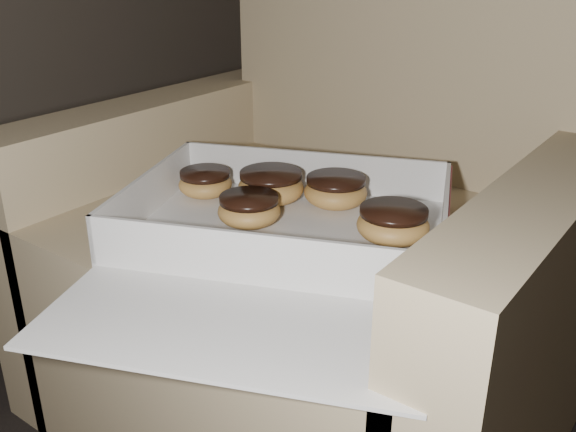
{
  "coord_description": "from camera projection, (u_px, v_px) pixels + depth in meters",
  "views": [
    {
      "loc": [
        -0.07,
        -0.08,
        0.77
      ],
      "look_at": [
        -0.57,
        0.59,
        0.41
      ],
      "focal_mm": 40.0,
      "sensor_mm": 36.0,
      "label": 1
    }
  ],
  "objects": [
    {
      "name": "armchair",
      "position": [
        320.0,
        264.0,
        1.08
      ],
      "size": [
        0.81,
        0.68,
        0.85
      ],
      "color": "#96805F",
      "rests_on": "floor"
    },
    {
      "name": "bakery_box",
      "position": [
        282.0,
        238.0,
        0.87
      ],
      "size": [
        0.59,
        0.64,
        0.07
      ],
      "rotation": [
        0.0,
        0.0,
        0.39
      ],
      "color": "silver",
      "rests_on": "armchair"
    },
    {
      "name": "donut_a",
      "position": [
        205.0,
        182.0,
        1.03
      ],
      "size": [
        0.09,
        0.09,
        0.04
      ],
      "color": "gold",
      "rests_on": "bakery_box"
    },
    {
      "name": "donut_b",
      "position": [
        393.0,
        224.0,
        0.87
      ],
      "size": [
        0.1,
        0.1,
        0.05
      ],
      "color": "gold",
      "rests_on": "bakery_box"
    },
    {
      "name": "donut_c",
      "position": [
        271.0,
        186.0,
        1.0
      ],
      "size": [
        0.1,
        0.1,
        0.05
      ],
      "color": "gold",
      "rests_on": "bakery_box"
    },
    {
      "name": "donut_d",
      "position": [
        249.0,
        209.0,
        0.92
      ],
      "size": [
        0.09,
        0.09,
        0.05
      ],
      "color": "gold",
      "rests_on": "bakery_box"
    },
    {
      "name": "donut_e",
      "position": [
        336.0,
        191.0,
        0.99
      ],
      "size": [
        0.1,
        0.1,
        0.05
      ],
      "color": "gold",
      "rests_on": "bakery_box"
    },
    {
      "name": "crumb_a",
      "position": [
        255.0,
        239.0,
        0.88
      ],
      "size": [
        0.01,
        0.01,
        0.0
      ],
      "primitive_type": "ellipsoid",
      "color": "black",
      "rests_on": "bakery_box"
    },
    {
      "name": "crumb_b",
      "position": [
        305.0,
        261.0,
        0.82
      ],
      "size": [
        0.01,
        0.01,
        0.0
      ],
      "primitive_type": "ellipsoid",
      "color": "black",
      "rests_on": "bakery_box"
    },
    {
      "name": "crumb_c",
      "position": [
        290.0,
        257.0,
        0.83
      ],
      "size": [
        0.01,
        0.01,
        0.0
      ],
      "primitive_type": "ellipsoid",
      "color": "black",
      "rests_on": "bakery_box"
    },
    {
      "name": "crumb_d",
      "position": [
        146.0,
        251.0,
        0.85
      ],
      "size": [
        0.01,
        0.01,
        0.0
      ],
      "primitive_type": "ellipsoid",
      "color": "black",
      "rests_on": "bakery_box"
    },
    {
      "name": "crumb_e",
      "position": [
        414.0,
        270.0,
        0.8
      ],
      "size": [
        0.01,
        0.01,
        0.0
      ],
      "primitive_type": "ellipsoid",
      "color": "black",
      "rests_on": "bakery_box"
    }
  ]
}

